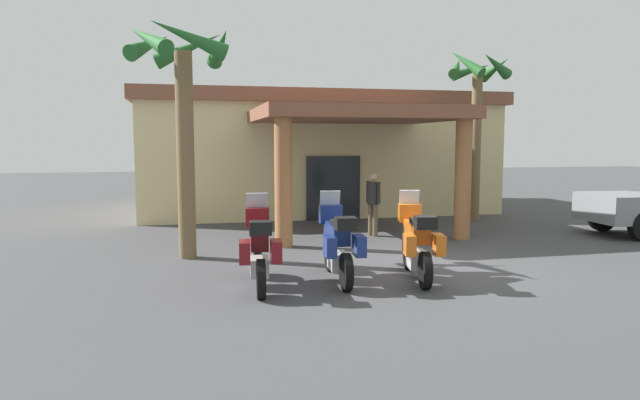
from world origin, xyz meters
The scene contains 8 objects.
ground_plane centered at (0.00, 0.00, 0.00)m, with size 80.00×80.00×0.00m, color #424244.
motel_building centered at (-0.03, 10.70, 2.18)m, with size 12.90×12.08×4.28m.
motorcycle_maroon centered at (-3.37, -0.84, 0.70)m, with size 0.73×2.21×1.61m.
motorcycle_blue centered at (-1.89, -0.67, 0.70)m, with size 0.73×2.21×1.61m.
motorcycle_orange centered at (-0.41, -0.85, 0.70)m, with size 0.89×2.20×1.61m.
pedestrian centered at (0.28, 3.97, 1.01)m, with size 0.32×0.49×1.74m.
palm_tree_roadside centered at (-4.67, 2.09, 3.73)m, with size 2.33×2.37×5.17m.
palm_tree_near_portico centered at (4.42, 6.15, 3.99)m, with size 2.06×2.08×5.54m.
Camera 1 is at (-4.47, -10.71, 2.58)m, focal length 31.90 mm.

